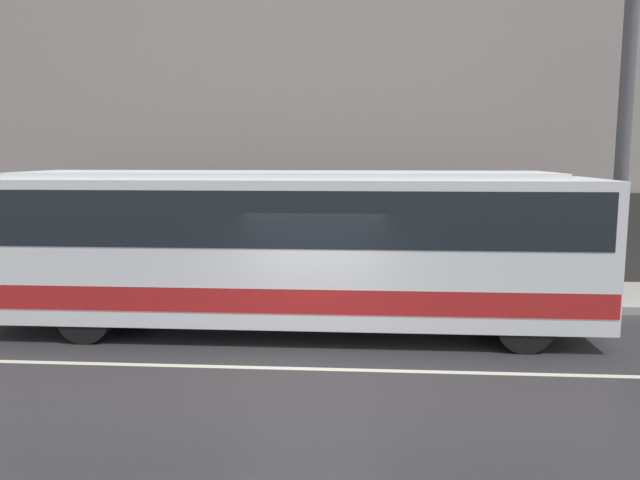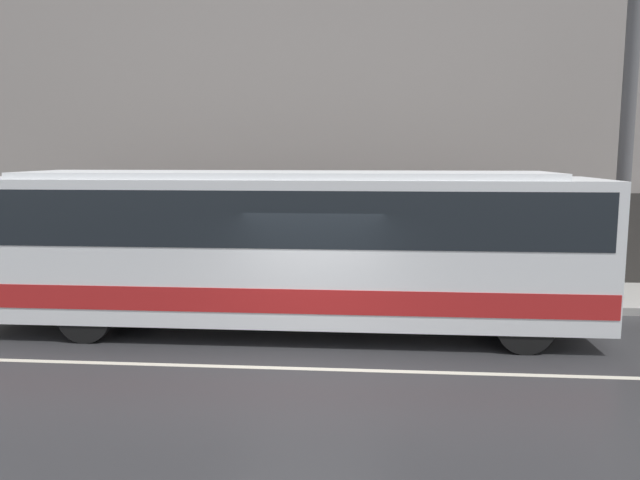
# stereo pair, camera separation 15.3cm
# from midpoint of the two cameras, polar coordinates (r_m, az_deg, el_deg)

# --- Properties ---
(ground_plane) EXTENTS (60.00, 60.00, 0.00)m
(ground_plane) POSITION_cam_midpoint_polar(r_m,az_deg,el_deg) (10.55, -1.44, -11.71)
(ground_plane) COLOR #2D2D30
(sidewalk) EXTENTS (60.00, 2.89, 0.18)m
(sidewalk) POSITION_cam_midpoint_polar(r_m,az_deg,el_deg) (15.75, 0.46, -4.78)
(sidewalk) COLOR #A09E99
(sidewalk) RESTS_ON ground_plane
(building_facade) EXTENTS (60.00, 0.35, 10.12)m
(building_facade) POSITION_cam_midpoint_polar(r_m,az_deg,el_deg) (17.01, 0.83, 12.40)
(building_facade) COLOR gray
(building_facade) RESTS_ON ground_plane
(lane_stripe) EXTENTS (54.00, 0.14, 0.01)m
(lane_stripe) POSITION_cam_midpoint_polar(r_m,az_deg,el_deg) (10.55, -1.44, -11.69)
(lane_stripe) COLOR beige
(lane_stripe) RESTS_ON ground_plane
(transit_bus) EXTENTS (12.12, 2.59, 3.19)m
(transit_bus) POSITION_cam_midpoint_polar(r_m,az_deg,el_deg) (12.41, -3.53, -0.18)
(transit_bus) COLOR white
(transit_bus) RESTS_ON ground_plane
(utility_pole_near) EXTENTS (0.31, 0.31, 6.99)m
(utility_pole_near) POSITION_cam_midpoint_polar(r_m,az_deg,el_deg) (15.72, 25.70, 7.59)
(utility_pole_near) COLOR #4C4C4F
(utility_pole_near) RESTS_ON sidewalk
(pedestrian_waiting) EXTENTS (0.36, 0.36, 1.70)m
(pedestrian_waiting) POSITION_cam_midpoint_polar(r_m,az_deg,el_deg) (16.53, 4.56, -1.10)
(pedestrian_waiting) COLOR #333338
(pedestrian_waiting) RESTS_ON sidewalk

